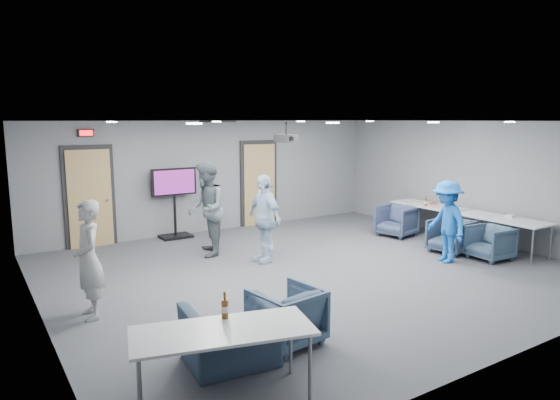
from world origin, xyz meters
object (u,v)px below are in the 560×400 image
person_a (89,260)px  projector (286,138)px  chair_right_b (450,236)px  chair_front_b (232,336)px  bottle_front (225,308)px  chair_right_a (397,221)px  bottle_right (426,202)px  tv_stand (175,199)px  person_c (264,218)px  chair_right_c (490,243)px  table_front_left (223,334)px  chair_front_a (286,315)px  person_b (206,209)px  table_right_b (502,220)px  person_d (447,222)px  table_right_a (429,207)px

person_a → projector: (3.50, 0.38, 1.58)m
person_a → chair_right_b: (7.03, -0.45, -0.48)m
chair_front_b → bottle_front: 0.67m
chair_right_a → chair_front_b: size_ratio=0.79×
person_a → bottle_right: person_a is taller
person_a → tv_stand: (2.72, 3.88, 0.09)m
person_a → chair_right_a: bearing=101.3°
person_c → chair_right_b: bearing=63.2°
chair_right_c → bottle_front: (-6.48, -1.43, 0.50)m
person_c → chair_right_c: size_ratio=2.30×
projector → chair_right_b: bearing=-36.2°
table_front_left → projector: bearing=63.3°
chair_right_b → chair_front_a: 5.46m
person_b → projector: size_ratio=4.41×
tv_stand → chair_right_c: bearing=-48.3°
tv_stand → chair_front_b: bearing=-105.4°
person_a → chair_right_a: (7.18, 1.22, -0.46)m
table_right_b → table_front_left: bearing=104.3°
chair_front_a → tv_stand: 6.12m
chair_right_c → chair_front_a: 5.49m
chair_front_a → bottle_front: bearing=17.2°
table_right_b → bottle_right: 1.84m
chair_right_b → projector: (-3.53, 0.83, 2.06)m
person_d → chair_right_c: (0.87, -0.37, -0.46)m
chair_right_b → chair_right_c: chair_right_b is taller
table_front_left → person_a: bearing=117.2°
person_b → chair_front_a: bearing=10.3°
bottle_right → projector: size_ratio=0.56×
chair_front_a → bottle_right: 6.58m
table_right_a → bottle_front: size_ratio=6.36×
person_c → table_front_left: person_c is taller
table_front_left → projector: size_ratio=4.34×
person_a → tv_stand: size_ratio=1.02×
chair_right_c → chair_front_b: chair_right_c is taller
person_a → person_d: bearing=84.2°
chair_right_c → chair_right_b: bearing=-159.9°
chair_right_a → table_right_b: 2.36m
person_c → chair_front_a: person_c is taller
chair_right_a → chair_right_b: 1.67m
table_front_left → bottle_front: (0.14, 0.24, 0.15)m
person_a → chair_right_c: person_a is taller
person_d → table_right_a: (1.52, 1.73, -0.11)m
person_b → bottle_right: 5.15m
person_b → table_right_a: (5.20, -1.18, -0.27)m
chair_right_c → table_front_left: 6.84m
table_front_left → tv_stand: size_ratio=1.16×
chair_front_b → bottle_right: bottle_right is taller
bottle_front → person_c: bearing=54.2°
chair_right_b → table_right_a: size_ratio=0.43×
chair_right_a → bottle_right: 0.80m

